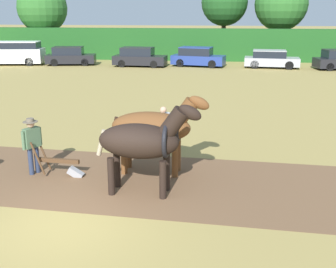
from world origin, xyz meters
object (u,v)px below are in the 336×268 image
at_px(draft_horse_lead_left, 143,141).
at_px(parked_car_center_left, 139,57).
at_px(farmer_at_plow, 32,142).
at_px(parked_car_left, 70,56).
at_px(parked_car_center_right, 271,59).
at_px(tree_center, 225,3).
at_px(tree_center_left, 42,8).
at_px(tree_center_right, 281,4).
at_px(farmer_beside_team, 163,127).
at_px(draft_horse_lead_right, 155,127).
at_px(parked_van, 12,53).
at_px(plow, 63,165).
at_px(parked_car_center, 197,57).

distance_m(draft_horse_lead_left, parked_car_center_left, 25.41).
bearing_deg(farmer_at_plow, parked_car_left, 137.50).
bearing_deg(parked_car_center_right, tree_center, 118.19).
relative_size(tree_center_left, parked_car_center_right, 1.61).
distance_m(tree_center_right, parked_car_left, 20.99).
bearing_deg(farmer_beside_team, draft_horse_lead_right, -43.18).
bearing_deg(parked_van, draft_horse_lead_left, -66.40).
distance_m(farmer_at_plow, parked_car_left, 25.40).
xyz_separation_m(plow, parked_car_center_right, (8.45, 24.51, 0.39)).
height_order(tree_center, farmer_beside_team, tree_center).
distance_m(tree_center, plow, 34.05).
bearing_deg(draft_horse_lead_left, farmer_at_plow, 167.76).
height_order(farmer_beside_team, parked_car_center_right, farmer_beside_team).
height_order(tree_center_left, farmer_beside_team, tree_center_left).
bearing_deg(parked_car_center, tree_center_right, 58.79).
bearing_deg(plow, draft_horse_lead_right, 16.03).
height_order(parked_car_center, parked_car_center_right, parked_car_center).
relative_size(draft_horse_lead_right, parked_car_center_right, 0.66).
xyz_separation_m(draft_horse_lead_left, farmer_at_plow, (-3.39, 0.92, -0.44)).
bearing_deg(tree_center_left, draft_horse_lead_right, -62.28).
distance_m(tree_center, parked_car_center_left, 12.46).
bearing_deg(draft_horse_lead_left, parked_car_left, 116.49).
relative_size(farmer_at_plow, farmer_beside_team, 1.05).
relative_size(tree_center_left, draft_horse_lead_left, 2.59).
distance_m(plow, parked_car_left, 25.75).
bearing_deg(farmer_at_plow, draft_horse_lead_right, 38.93).
relative_size(farmer_at_plow, parked_car_center_left, 0.37).
relative_size(tree_center, draft_horse_lead_right, 2.56).
bearing_deg(parked_car_center_right, parked_car_left, -174.79).
bearing_deg(parked_car_left, parked_car_center, -8.05).
bearing_deg(draft_horse_lead_right, tree_center_left, 120.69).
bearing_deg(parked_car_left, draft_horse_lead_right, -75.00).
bearing_deg(parked_van, tree_center_right, 12.61).
height_order(farmer_at_plow, parked_car_center_right, farmer_at_plow).
distance_m(tree_center, draft_horse_lead_left, 34.52).
bearing_deg(parked_van, tree_center, 18.91).
bearing_deg(parked_car_center, tree_center, 86.99).
xyz_separation_m(farmer_beside_team, parked_car_left, (-11.04, 21.97, -0.17)).
xyz_separation_m(tree_center, draft_horse_lead_right, (-1.99, -32.79, -3.87)).
relative_size(draft_horse_lead_left, parked_car_center_right, 0.62).
xyz_separation_m(farmer_at_plow, farmer_beside_team, (3.48, 2.28, -0.06)).
height_order(parked_car_left, parked_car_center_left, parked_car_center_left).
bearing_deg(parked_car_left, farmer_beside_team, -73.26).
xyz_separation_m(farmer_beside_team, parked_car_center, (-0.13, 22.33, -0.14)).
relative_size(tree_center, draft_horse_lead_left, 2.72).
bearing_deg(tree_center_left, parked_car_center, -22.80).
bearing_deg(parked_van, plow, -69.83).
height_order(tree_center_right, farmer_at_plow, tree_center_right).
bearing_deg(draft_horse_lead_right, farmer_at_plow, -168.28).
distance_m(tree_center, farmer_beside_team, 31.41).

